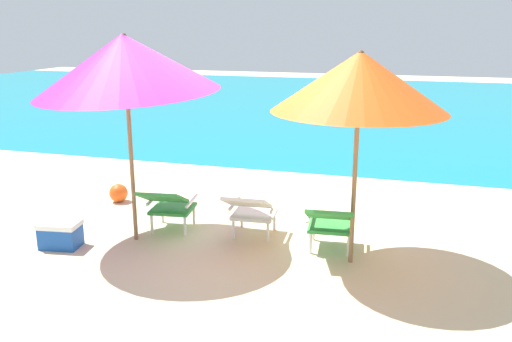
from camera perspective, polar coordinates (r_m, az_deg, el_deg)
The scene contains 9 objects.
ground_plane at distance 10.52m, azimuth 5.47°, elevation 0.92°, with size 40.00×40.00×0.00m, color beige.
ocean_band at distance 18.49m, azimuth 10.43°, elevation 6.95°, with size 40.00×18.00×0.01m, color teal.
lounge_chair_left at distance 6.89m, azimuth -9.32°, elevation -3.47°, with size 0.64×0.94×0.68m.
lounge_chair_center at distance 6.60m, azimuth -0.52°, elevation -4.09°, with size 0.59×0.90×0.68m.
lounge_chair_right at distance 6.27m, azimuth 7.92°, elevation -5.32°, with size 0.62×0.92×0.68m.
beach_umbrella_left at distance 6.44m, azimuth -13.74°, elevation 11.04°, with size 3.00×3.01×2.57m.
beach_umbrella_right at distance 5.71m, azimuth 10.95°, elevation 9.31°, with size 2.14×2.14×2.35m.
beach_ball at distance 8.37m, azimuth -14.42°, elevation -2.28°, with size 0.28×0.28×0.28m, color #EA5619.
cooler_box at distance 6.90m, azimuth -20.09°, elevation -6.34°, with size 0.51×0.38×0.32m.
Camera 1 is at (1.91, -6.02, 2.59)m, focal length 37.59 mm.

